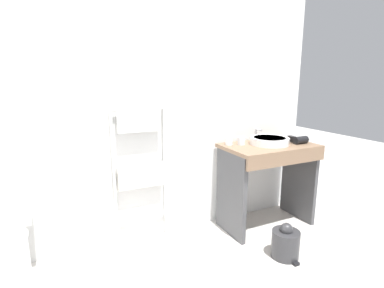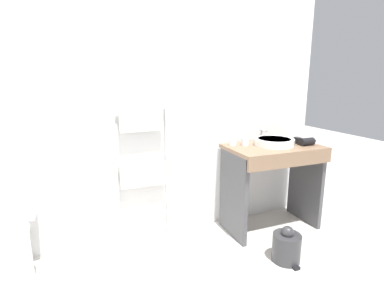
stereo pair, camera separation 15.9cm
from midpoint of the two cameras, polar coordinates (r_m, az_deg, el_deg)
wall_back at (r=2.70m, az=-5.08°, el=8.34°), size 3.29×0.12×2.52m
toilet at (r=2.52m, az=-30.65°, el=-15.17°), size 0.38×0.51×0.82m
towel_radiator at (r=2.63m, az=-7.70°, el=-2.16°), size 0.48×0.06×1.25m
vanity_counter at (r=3.00m, az=16.64°, el=-5.47°), size 0.88×0.54×0.83m
sink_basin at (r=2.94m, az=16.90°, el=0.39°), size 0.37×0.37×0.07m
faucet at (r=3.08m, az=14.67°, el=2.00°), size 0.02×0.10×0.13m
cup_near_wall at (r=2.85m, az=9.38°, el=0.51°), size 0.07×0.07×0.08m
cup_near_edge at (r=2.87m, az=11.68°, el=0.43°), size 0.07×0.07×0.08m
hair_dryer at (r=3.06m, az=22.41°, el=0.48°), size 0.19×0.16×0.07m
trash_bin at (r=2.68m, az=19.28°, el=-17.97°), size 0.23×0.26×0.30m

